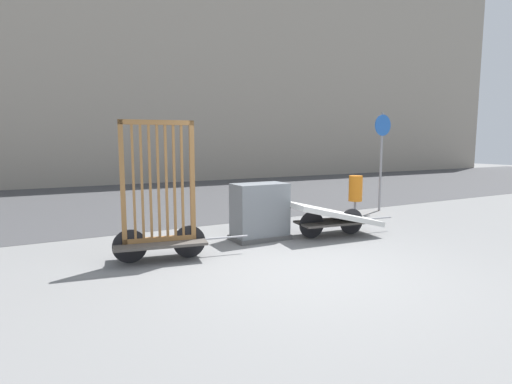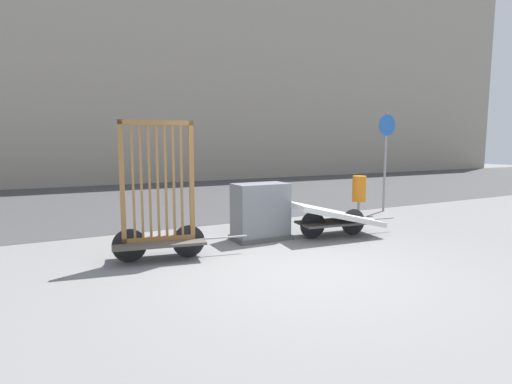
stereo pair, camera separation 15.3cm
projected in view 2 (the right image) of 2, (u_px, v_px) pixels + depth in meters
The scene contains 8 objects.
ground_plane at pixel (305, 271), 5.47m from camera, with size 60.00×60.00×0.00m, color slate.
road_strip at pixel (159, 198), 12.77m from camera, with size 56.00×9.61×0.01m.
building_facade at pixel (118, 54), 18.07m from camera, with size 48.00×4.00×11.53m.
bike_cart_with_bedframe at pixel (159, 213), 5.93m from camera, with size 2.06×0.84×2.08m.
bike_cart_with_mattress at pixel (334, 216), 7.46m from camera, with size 2.27×1.13×0.68m.
utility_cabinet at pixel (260, 214), 7.23m from camera, with size 1.04×0.60×1.02m.
trash_bin at pixel (359, 189), 9.85m from camera, with size 0.33×0.33×0.94m.
sign_post at pixel (386, 148), 10.10m from camera, with size 0.53×0.06×2.51m.
Camera 2 is at (-3.03, -4.40, 1.74)m, focal length 28.00 mm.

